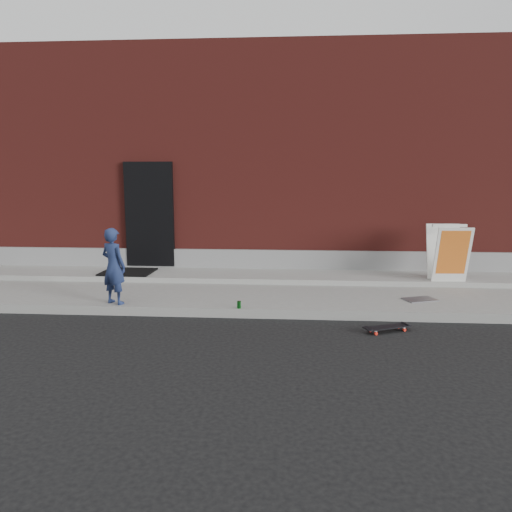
# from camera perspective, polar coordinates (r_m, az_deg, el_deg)

# --- Properties ---
(ground) EXTENTS (80.00, 80.00, 0.00)m
(ground) POSITION_cam_1_polar(r_m,az_deg,el_deg) (7.98, 0.51, -7.18)
(ground) COLOR black
(ground) RESTS_ON ground
(sidewalk) EXTENTS (20.00, 3.00, 0.15)m
(sidewalk) POSITION_cam_1_polar(r_m,az_deg,el_deg) (9.40, 1.10, -4.13)
(sidewalk) COLOR slate
(sidewalk) RESTS_ON ground
(apron) EXTENTS (20.00, 1.20, 0.10)m
(apron) POSITION_cam_1_polar(r_m,az_deg,el_deg) (10.25, 1.38, -2.27)
(apron) COLOR gray
(apron) RESTS_ON sidewalk
(building) EXTENTS (20.00, 8.10, 5.00)m
(building) POSITION_cam_1_polar(r_m,az_deg,el_deg) (14.63, 2.33, 10.28)
(building) COLOR maroon
(building) RESTS_ON ground
(child) EXTENTS (0.54, 0.47, 1.26)m
(child) POSITION_cam_1_polar(r_m,az_deg,el_deg) (8.49, -15.97, -1.11)
(child) COLOR navy
(child) RESTS_ON sidewalk
(skateboard) EXTENTS (0.71, 0.45, 0.08)m
(skateboard) POSITION_cam_1_polar(r_m,az_deg,el_deg) (7.58, 14.78, -7.89)
(skateboard) COLOR red
(skateboard) RESTS_ON ground
(pizza_sign) EXTENTS (0.68, 0.80, 1.08)m
(pizza_sign) POSITION_cam_1_polar(r_m,az_deg,el_deg) (10.16, 21.13, 0.37)
(pizza_sign) COLOR silver
(pizza_sign) RESTS_ON apron
(soda_can) EXTENTS (0.07, 0.07, 0.12)m
(soda_can) POSITION_cam_1_polar(r_m,az_deg,el_deg) (8.00, -1.96, -5.59)
(soda_can) COLOR #187923
(soda_can) RESTS_ON sidewalk
(doormat) EXTENTS (1.05, 0.86, 0.03)m
(doormat) POSITION_cam_1_polar(r_m,az_deg,el_deg) (10.65, -14.43, -1.77)
(doormat) COLOR black
(doormat) RESTS_ON apron
(utility_plate) EXTENTS (0.62, 0.50, 0.02)m
(utility_plate) POSITION_cam_1_polar(r_m,az_deg,el_deg) (8.97, 18.22, -4.74)
(utility_plate) COLOR #5A5A5F
(utility_plate) RESTS_ON sidewalk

